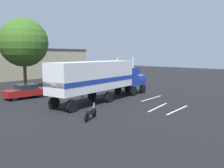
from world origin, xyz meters
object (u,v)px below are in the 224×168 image
Objects in this scene: person_bystander at (81,90)px; parked_bus at (104,71)px; motorcycle at (91,113)px; tree_left at (24,43)px; parked_car at (25,91)px; semi_truck at (101,77)px.

parked_bus reaches higher than person_bystander.
motorcycle is 19.31m from tree_left.
tree_left reaches higher than parked_car.
semi_truck is 8.82× the size of person_bystander.
parked_bus is 16.18m from parked_car.
person_bystander is at bearing -81.81° from tree_left.
semi_truck is 3.33m from person_bystander.
semi_truck is 3.26× the size of parked_car.
motorcycle is at bearing -135.67° from parked_bus.
tree_left is at bearing 79.13° from motorcycle.
person_bystander is 0.14× the size of parked_bus.
motorcycle is at bearing -138.43° from semi_truck.
person_bystander is at bearing 98.48° from semi_truck.
motorcycle is (-0.56, -11.93, -0.33)m from parked_car.
semi_truck reaches higher than person_bystander.
parked_car is (-15.65, -3.92, -1.26)m from parked_bus.
motorcycle is at bearing -100.87° from tree_left.
tree_left is at bearing 98.25° from semi_truck.
parked_bus is 13.66m from tree_left.
parked_car is at bearing -115.37° from tree_left.
parked_car is 11.94m from motorcycle.
semi_truck is 8.79m from parked_car.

